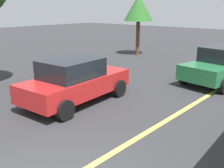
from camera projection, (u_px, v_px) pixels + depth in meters
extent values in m
cube|color=#E0D14C|center=(144.00, 134.00, 7.09)|extent=(28.00, 0.16, 0.01)
cube|color=red|center=(76.00, 85.00, 9.39)|extent=(4.21, 2.04, 0.63)
cube|color=black|center=(71.00, 68.00, 9.05)|extent=(2.07, 1.67, 0.63)
cylinder|color=black|center=(85.00, 81.00, 11.04)|extent=(0.65, 0.27, 0.64)
cylinder|color=black|center=(119.00, 88.00, 10.04)|extent=(0.65, 0.27, 0.64)
cylinder|color=black|center=(29.00, 99.00, 8.90)|extent=(0.65, 0.27, 0.64)
cylinder|color=black|center=(65.00, 110.00, 7.90)|extent=(0.65, 0.27, 0.64)
cube|color=#236B3D|center=(221.00, 69.00, 11.81)|extent=(4.36, 2.43, 0.64)
cylinder|color=black|center=(224.00, 86.00, 10.36)|extent=(0.67, 0.32, 0.64)
cylinder|color=black|center=(185.00, 77.00, 11.70)|extent=(0.67, 0.32, 0.64)
cylinder|color=black|center=(218.00, 68.00, 13.44)|extent=(0.67, 0.32, 0.64)
cylinder|color=#513823|center=(138.00, 38.00, 18.74)|extent=(0.27, 0.27, 2.35)
cone|color=#286023|center=(139.00, 8.00, 18.17)|extent=(2.00, 2.00, 1.78)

